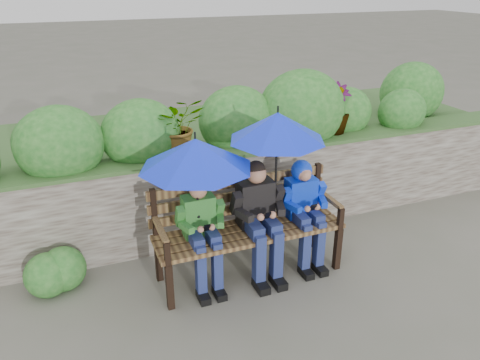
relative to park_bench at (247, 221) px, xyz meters
name	(u,v)px	position (x,y,z in m)	size (l,w,h in m)	color
ground	(243,267)	(-0.01, 0.05, -0.56)	(60.00, 60.00, 0.00)	#5A5C4D
garden_backdrop	(194,159)	(-0.07, 1.63, 0.09)	(8.00, 2.87, 1.84)	brown
park_bench	(247,221)	(0.00, 0.00, 0.00)	(1.87, 0.55, 0.99)	black
boy_left	(202,228)	(-0.49, -0.08, 0.07)	(0.45, 0.52, 1.10)	#326124
boy_middle	(259,214)	(0.09, -0.09, 0.11)	(0.52, 0.60, 1.19)	black
boy_right	(304,204)	(0.60, -0.07, 0.12)	(0.46, 0.56, 1.12)	#061CC3
umbrella_left	(196,154)	(-0.51, -0.06, 0.81)	(1.03, 1.03, 0.84)	#102AF0
umbrella_right	(277,127)	(0.28, -0.05, 0.96)	(0.92, 0.92, 0.97)	#102AF0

